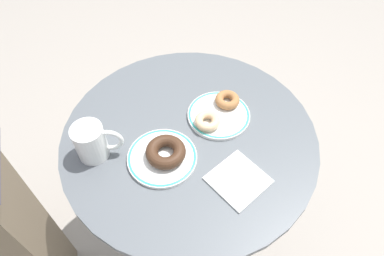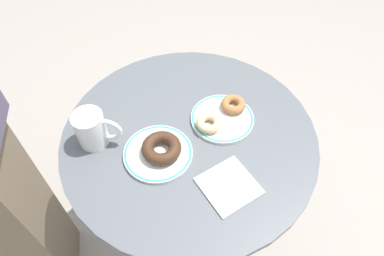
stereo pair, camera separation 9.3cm
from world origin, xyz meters
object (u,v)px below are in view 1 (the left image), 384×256
(donut_chocolate, at_px, (165,151))
(donut_glazed, at_px, (207,121))
(plate_left, at_px, (162,157))
(plate_right, at_px, (219,115))
(cafe_table, at_px, (190,183))
(coffee_mug, at_px, (92,142))
(paper_napkin, at_px, (238,180))
(donut_cinnamon, at_px, (227,100))

(donut_chocolate, height_order, donut_glazed, donut_chocolate)
(plate_left, xyz_separation_m, plate_right, (0.21, -0.03, -0.00))
(donut_chocolate, bearing_deg, donut_glazed, -8.36)
(cafe_table, xyz_separation_m, plate_right, (0.11, -0.02, 0.27))
(plate_right, distance_m, coffee_mug, 0.36)
(plate_left, xyz_separation_m, donut_glazed, (0.16, -0.03, 0.02))
(plate_left, xyz_separation_m, donut_chocolate, (0.01, -0.00, 0.02))
(donut_chocolate, bearing_deg, cafe_table, -0.90)
(donut_chocolate, distance_m, paper_napkin, 0.20)
(donut_cinnamon, bearing_deg, cafe_table, 173.01)
(donut_cinnamon, distance_m, donut_glazed, 0.10)
(coffee_mug, bearing_deg, donut_glazed, -34.64)
(donut_glazed, distance_m, coffee_mug, 0.31)
(paper_napkin, distance_m, coffee_mug, 0.38)
(plate_left, bearing_deg, coffee_mug, 122.45)
(plate_left, height_order, donut_chocolate, donut_chocolate)
(plate_left, relative_size, plate_right, 1.02)
(plate_left, height_order, paper_napkin, plate_left)
(donut_cinnamon, xyz_separation_m, donut_glazed, (-0.10, -0.00, 0.00))
(cafe_table, distance_m, donut_glazed, 0.30)
(coffee_mug, bearing_deg, plate_right, -30.58)
(donut_chocolate, bearing_deg, plate_right, -7.46)
(cafe_table, distance_m, coffee_mug, 0.41)
(cafe_table, bearing_deg, coffee_mug, 142.14)
(cafe_table, height_order, plate_left, plate_left)
(plate_right, height_order, coffee_mug, coffee_mug)
(coffee_mug, bearing_deg, cafe_table, -37.86)
(paper_napkin, bearing_deg, donut_glazed, 60.77)
(plate_left, bearing_deg, paper_napkin, -70.49)
(cafe_table, relative_size, paper_napkin, 5.93)
(plate_left, xyz_separation_m, paper_napkin, (0.07, -0.19, -0.00))
(donut_cinnamon, bearing_deg, plate_right, -173.24)
(cafe_table, bearing_deg, donut_glazed, -20.67)
(plate_right, relative_size, paper_napkin, 1.41)
(coffee_mug, bearing_deg, donut_cinnamon, -26.16)
(donut_cinnamon, relative_size, donut_glazed, 1.00)
(plate_right, height_order, donut_chocolate, donut_chocolate)
(donut_glazed, bearing_deg, plate_left, 170.37)
(donut_chocolate, xyz_separation_m, donut_glazed, (0.15, -0.02, -0.00))
(donut_chocolate, bearing_deg, paper_napkin, -72.33)
(donut_glazed, bearing_deg, coffee_mug, 145.36)
(plate_left, xyz_separation_m, coffee_mug, (-0.10, 0.15, 0.05))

